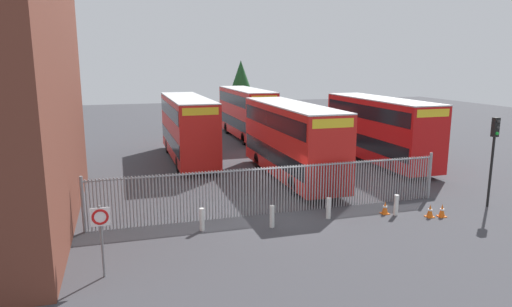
{
  "coord_description": "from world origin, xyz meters",
  "views": [
    {
      "loc": [
        -6.87,
        -18.85,
        6.85
      ],
      "look_at": [
        0.0,
        4.0,
        2.0
      ],
      "focal_mm": 31.97,
      "sensor_mm": 36.0,
      "label": 1
    }
  ],
  "objects": [
    {
      "name": "ground_plane",
      "position": [
        0.0,
        8.0,
        0.0
      ],
      "size": [
        100.0,
        100.0,
        0.0
      ],
      "primitive_type": "plane",
      "color": "#3D3D42"
    },
    {
      "name": "palisade_fence",
      "position": [
        -0.27,
        0.0,
        1.18
      ],
      "size": [
        16.62,
        0.14,
        2.35
      ],
      "color": "gray",
      "rests_on": "ground"
    },
    {
      "name": "double_decker_bus_near_gate",
      "position": [
        9.92,
        7.96,
        2.42
      ],
      "size": [
        2.54,
        10.81,
        4.42
      ],
      "color": "red",
      "rests_on": "ground"
    },
    {
      "name": "double_decker_bus_behind_fence_left",
      "position": [
        2.66,
        5.71,
        2.42
      ],
      "size": [
        2.54,
        10.81,
        4.42
      ],
      "color": "red",
      "rests_on": "ground"
    },
    {
      "name": "double_decker_bus_behind_fence_right",
      "position": [
        -2.39,
        12.57,
        2.42
      ],
      "size": [
        2.54,
        10.81,
        4.42
      ],
      "color": "red",
      "rests_on": "ground"
    },
    {
      "name": "double_decker_bus_far_back",
      "position": [
        4.03,
        20.5,
        2.42
      ],
      "size": [
        2.54,
        10.81,
        4.42
      ],
      "color": "red",
      "rests_on": "ground"
    },
    {
      "name": "bollard_near_left",
      "position": [
        -3.88,
        -1.2,
        0.47
      ],
      "size": [
        0.2,
        0.2,
        0.95
      ],
      "primitive_type": "cylinder",
      "color": "silver",
      "rests_on": "ground"
    },
    {
      "name": "bollard_center_front",
      "position": [
        -1.01,
        -1.68,
        0.47
      ],
      "size": [
        0.2,
        0.2,
        0.95
      ],
      "primitive_type": "cylinder",
      "color": "silver",
      "rests_on": "ground"
    },
    {
      "name": "bollard_near_right",
      "position": [
        1.74,
        -1.37,
        0.47
      ],
      "size": [
        0.2,
        0.2,
        0.95
      ],
      "primitive_type": "cylinder",
      "color": "silver",
      "rests_on": "ground"
    },
    {
      "name": "bollard_far_right",
      "position": [
        4.85,
        -1.84,
        0.47
      ],
      "size": [
        0.2,
        0.2,
        0.95
      ],
      "primitive_type": "cylinder",
      "color": "silver",
      "rests_on": "ground"
    },
    {
      "name": "traffic_cone_by_gate",
      "position": [
        4.49,
        -1.54,
        0.29
      ],
      "size": [
        0.34,
        0.34,
        0.59
      ],
      "color": "orange",
      "rests_on": "ground"
    },
    {
      "name": "traffic_cone_mid_forecourt",
      "position": [
        6.71,
        -2.63,
        0.29
      ],
      "size": [
        0.34,
        0.34,
        0.59
      ],
      "color": "orange",
      "rests_on": "ground"
    },
    {
      "name": "traffic_cone_near_kerb",
      "position": [
        6.16,
        -2.52,
        0.29
      ],
      "size": [
        0.34,
        0.34,
        0.59
      ],
      "color": "orange",
      "rests_on": "ground"
    },
    {
      "name": "speed_limit_sign_post",
      "position": [
        -7.65,
        -4.4,
        1.78
      ],
      "size": [
        0.6,
        0.14,
        2.4
      ],
      "color": "slate",
      "rests_on": "ground"
    },
    {
      "name": "traffic_light_kerbside",
      "position": [
        9.79,
        -2.04,
        2.99
      ],
      "size": [
        0.28,
        0.33,
        4.3
      ],
      "color": "black",
      "rests_on": "ground"
    },
    {
      "name": "tree_tall_back",
      "position": [
        5.77,
        28.78,
        4.38
      ],
      "size": [
        3.56,
        3.56,
        6.94
      ],
      "color": "#4C3823",
      "rests_on": "ground"
    }
  ]
}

